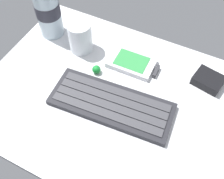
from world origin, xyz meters
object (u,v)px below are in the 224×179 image
(handheld_device, at_px, (134,63))
(trackball_mouse, at_px, (96,70))
(keyboard, at_px, (111,104))
(juice_cup, at_px, (80,38))
(charger_block, at_px, (208,80))
(water_bottle, at_px, (47,7))

(handheld_device, relative_size, trackball_mouse, 5.87)
(keyboard, bearing_deg, juice_cup, 140.47)
(handheld_device, relative_size, charger_block, 1.85)
(juice_cup, relative_size, charger_block, 1.21)
(handheld_device, distance_m, juice_cup, 0.16)
(charger_block, xyz_separation_m, trackball_mouse, (-0.27, -0.09, -0.00))
(keyboard, distance_m, handheld_device, 0.14)
(juice_cup, relative_size, trackball_mouse, 3.86)
(charger_block, distance_m, trackball_mouse, 0.28)
(trackball_mouse, bearing_deg, keyboard, -42.53)
(keyboard, xyz_separation_m, handheld_device, (-0.00, 0.14, -0.00))
(juice_cup, height_order, trackball_mouse, juice_cup)
(keyboard, bearing_deg, trackball_mouse, 137.47)
(keyboard, distance_m, juice_cup, 0.21)
(water_bottle, bearing_deg, juice_cup, -8.98)
(charger_block, bearing_deg, trackball_mouse, -160.59)
(trackball_mouse, bearing_deg, charger_block, 19.41)
(juice_cup, distance_m, water_bottle, 0.12)
(keyboard, bearing_deg, charger_block, 42.05)
(keyboard, relative_size, juice_cup, 3.50)
(keyboard, xyz_separation_m, juice_cup, (-0.16, 0.13, 0.03))
(handheld_device, bearing_deg, keyboard, -88.45)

